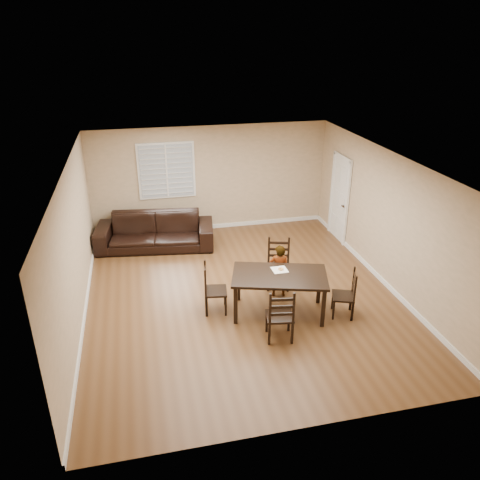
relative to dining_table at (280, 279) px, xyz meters
name	(u,v)px	position (x,y,z in m)	size (l,w,h in m)	color
ground	(241,295)	(-0.54, 0.76, -0.71)	(7.00, 7.00, 0.00)	brown
room	(241,207)	(-0.50, 0.94, 1.10)	(6.04, 7.04, 2.72)	tan
dining_table	(280,279)	(0.00, 0.00, 0.00)	(1.90, 1.40, 0.80)	black
chair_near	(278,264)	(0.30, 1.04, -0.25)	(0.56, 0.54, 1.02)	black
chair_far	(281,319)	(-0.24, -0.86, -0.26)	(0.50, 0.48, 0.99)	black
chair_left	(209,290)	(-1.24, 0.34, -0.27)	(0.47, 0.49, 0.97)	black
chair_right	(349,295)	(1.23, -0.37, -0.29)	(0.50, 0.52, 0.92)	black
child	(279,271)	(0.17, 0.59, -0.16)	(0.40, 0.26, 1.09)	gray
napkin	(280,270)	(0.05, 0.18, 0.09)	(0.27, 0.27, 0.00)	silver
donut	(281,269)	(0.07, 0.18, 0.11)	(0.10, 0.10, 0.04)	#DB9B4E
sofa	(155,231)	(-2.05, 3.41, -0.31)	(2.76, 1.08, 0.81)	black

